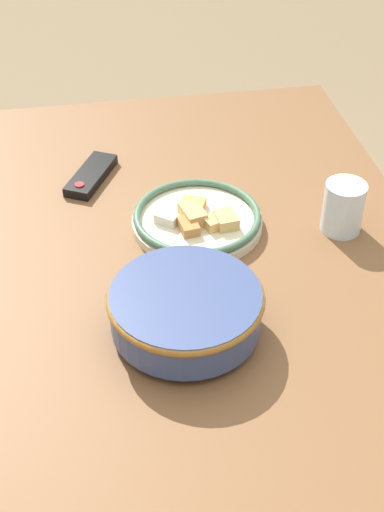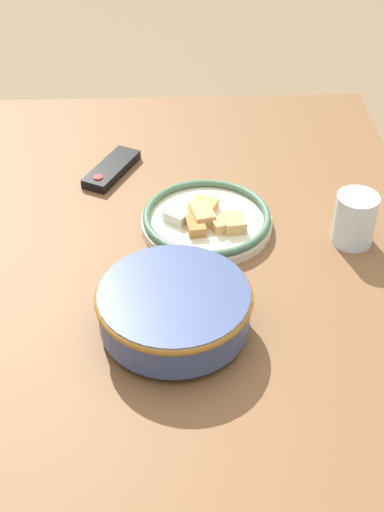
{
  "view_description": "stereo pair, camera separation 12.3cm",
  "coord_description": "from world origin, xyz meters",
  "px_view_note": "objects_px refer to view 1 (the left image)",
  "views": [
    {
      "loc": [
        -0.87,
        0.16,
        1.56
      ],
      "look_at": [
        0.07,
        -0.0,
        0.79
      ],
      "focal_mm": 50.0,
      "sensor_mm": 36.0,
      "label": 1
    },
    {
      "loc": [
        -0.88,
        0.04,
        1.56
      ],
      "look_at": [
        0.07,
        -0.0,
        0.79
      ],
      "focal_mm": 50.0,
      "sensor_mm": 36.0,
      "label": 2
    }
  ],
  "objects_px": {
    "noodle_bowl": "(186,309)",
    "food_plate": "(197,219)",
    "drinking_glass": "(343,207)",
    "tv_remote": "(91,175)"
  },
  "relations": [
    {
      "from": "noodle_bowl",
      "to": "food_plate",
      "type": "height_order",
      "value": "noodle_bowl"
    },
    {
      "from": "food_plate",
      "to": "drinking_glass",
      "type": "distance_m",
      "value": 0.27
    },
    {
      "from": "drinking_glass",
      "to": "food_plate",
      "type": "bearing_deg",
      "value": 78.73
    },
    {
      "from": "noodle_bowl",
      "to": "drinking_glass",
      "type": "relative_size",
      "value": 2.48
    },
    {
      "from": "noodle_bowl",
      "to": "food_plate",
      "type": "relative_size",
      "value": 0.99
    },
    {
      "from": "food_plate",
      "to": "tv_remote",
      "type": "distance_m",
      "value": 0.27
    },
    {
      "from": "tv_remote",
      "to": "drinking_glass",
      "type": "bearing_deg",
      "value": 178.77
    },
    {
      "from": "food_plate",
      "to": "drinking_glass",
      "type": "height_order",
      "value": "drinking_glass"
    },
    {
      "from": "food_plate",
      "to": "drinking_glass",
      "type": "bearing_deg",
      "value": -101.27
    },
    {
      "from": "noodle_bowl",
      "to": "drinking_glass",
      "type": "bearing_deg",
      "value": -56.63
    }
  ]
}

